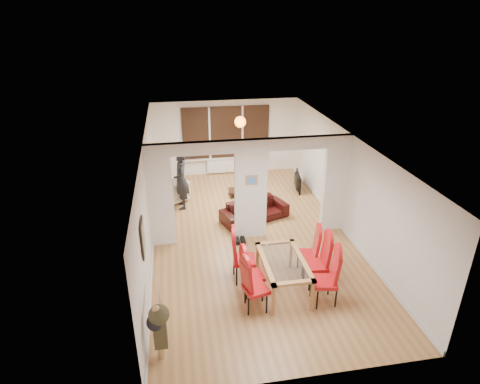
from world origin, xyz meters
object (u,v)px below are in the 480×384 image
object	(u,v)px
dining_chair_la	(256,285)
dining_chair_lb	(253,272)
dining_chair_rb	(316,262)
person	(181,180)
coffee_table	(243,192)
dining_chair_ra	(325,278)
bowl	(251,189)
dining_chair_rc	(308,252)
dining_table	(283,275)
television	(295,181)
dining_chair_lc	(244,256)
sofa	(255,210)
armchair	(174,191)
bottle	(240,185)

from	to	relation	value
dining_chair_la	dining_chair_lb	size ratio (longest dim) A/B	1.05
dining_chair_rb	person	world-z (taller)	person
person	coffee_table	world-z (taller)	person
dining_chair_ra	person	size ratio (longest dim) A/B	0.66
bowl	dining_chair_rb	bearing A→B (deg)	-84.06
dining_chair_rc	bowl	world-z (taller)	dining_chair_rc
dining_table	dining_chair_ra	distance (m)	0.90
dining_chair_ra	bowl	distance (m)	5.20
dining_table	coffee_table	world-z (taller)	dining_table
television	bowl	distance (m)	1.53
dining_table	dining_chair_lc	distance (m)	0.90
person	dining_chair_ra	bearing A→B (deg)	24.38
dining_chair_ra	coffee_table	world-z (taller)	dining_chair_ra
dining_chair_lc	dining_chair_rc	bearing A→B (deg)	8.00
dining_chair_rb	sofa	size ratio (longest dim) A/B	0.61
dining_chair_lc	dining_chair_rc	size ratio (longest dim) A/B	1.13
dining_chair_lc	armchair	xyz separation A→B (m)	(-1.43, 4.21, -0.25)
dining_chair_ra	dining_chair_rc	distance (m)	1.04
dining_table	dining_chair_rc	size ratio (longest dim) A/B	1.48
armchair	coffee_table	world-z (taller)	armchair
dining_chair_lc	television	xyz separation A→B (m)	(2.48, 4.43, -0.31)
television	dining_chair_lc	bearing A→B (deg)	160.87
dining_chair_rb	sofa	distance (m)	3.16
dining_chair_lb	television	world-z (taller)	dining_chair_lb
dining_chair_la	sofa	world-z (taller)	dining_chair_la
dining_chair_rb	dining_chair_la	bearing A→B (deg)	-155.73
dining_chair_la	bottle	distance (m)	5.31
dining_chair_lc	bowl	xyz separation A→B (m)	(0.98, 4.17, -0.36)
bottle	dining_chair_rc	bearing A→B (deg)	-79.46
armchair	bowl	size ratio (longest dim) A/B	3.35
dining_chair_ra	dining_chair_lb	bearing A→B (deg)	170.76
dining_table	dining_chair_la	bearing A→B (deg)	-144.41
dining_chair_ra	dining_table	bearing A→B (deg)	154.23
dining_table	sofa	size ratio (longest dim) A/B	0.82
dining_chair_la	armchair	size ratio (longest dim) A/B	1.45
dining_chair_la	armchair	distance (m)	5.38
person	television	bearing A→B (deg)	96.19
sofa	bowl	bearing A→B (deg)	62.26
dining_chair_lc	sofa	bearing A→B (deg)	80.46
dining_table	dining_chair_rc	bearing A→B (deg)	35.80
bottle	bowl	bearing A→B (deg)	-24.02
bottle	dining_chair_lb	bearing A→B (deg)	-96.56
dining_chair_ra	armchair	world-z (taller)	dining_chair_ra
dining_chair_lc	coffee_table	world-z (taller)	dining_chair_lc
bottle	dining_chair_lc	bearing A→B (deg)	-98.50
dining_chair_rb	dining_chair_rc	bearing A→B (deg)	95.51
sofa	coffee_table	bearing A→B (deg)	71.15
dining_chair_rb	dining_chair_ra	bearing A→B (deg)	-89.78
dining_table	dining_chair_la	distance (m)	0.85
dining_chair_la	dining_chair_lb	bearing A→B (deg)	70.99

